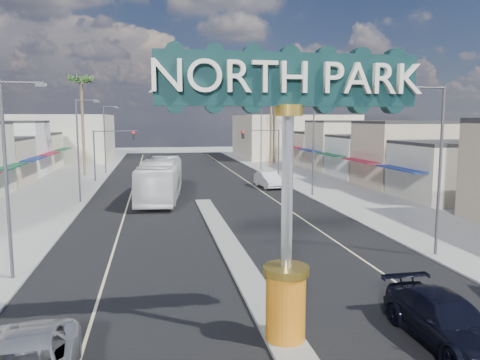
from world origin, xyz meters
name	(u,v)px	position (x,y,z in m)	size (l,w,h in m)	color
ground	(201,199)	(0.00, 30.00, 0.00)	(160.00, 160.00, 0.00)	gray
road	(201,199)	(0.00, 30.00, 0.01)	(20.00, 120.00, 0.01)	black
median_island	(229,245)	(0.00, 14.00, 0.08)	(1.30, 30.00, 0.16)	gray
sidewalk_left	(39,204)	(-14.00, 30.00, 0.06)	(8.00, 120.00, 0.12)	gray
sidewalk_right	(346,194)	(14.00, 30.00, 0.06)	(8.00, 120.00, 0.12)	gray
storefront_row_right	(380,153)	(24.00, 43.00, 3.00)	(12.00, 42.00, 6.00)	#B7B29E
backdrop_far_left	(51,138)	(-22.00, 75.00, 4.00)	(20.00, 20.00, 8.00)	#B7B29E
backdrop_far_right	(292,136)	(22.00, 75.00, 4.00)	(20.00, 20.00, 8.00)	beige
gateway_sign	(288,164)	(0.00, 1.98, 5.93)	(8.20, 1.50, 9.15)	orange
traffic_signal_left	(110,145)	(-9.18, 43.99, 4.27)	(5.09, 0.45, 6.00)	#47474C
traffic_signal_right	(264,144)	(9.18, 43.99, 4.27)	(5.09, 0.45, 6.00)	#47474C
streetlight_l_near	(10,170)	(-10.43, 10.00, 5.07)	(2.03, 0.22, 9.00)	#47474C
streetlight_l_mid	(80,145)	(-10.43, 30.00, 5.07)	(2.03, 0.22, 9.00)	#47474C
streetlight_l_far	(106,136)	(-10.43, 52.00, 5.07)	(2.03, 0.22, 9.00)	#47474C
streetlight_r_near	(437,162)	(10.43, 10.00, 5.07)	(2.03, 0.22, 9.00)	#47474C
streetlight_r_mid	(312,143)	(10.43, 30.00, 5.07)	(2.03, 0.22, 9.00)	#47474C
streetlight_r_far	(260,135)	(10.43, 52.00, 5.07)	(2.03, 0.22, 9.00)	#47474C
palm_left_far	(81,85)	(-13.00, 50.00, 11.50)	(2.60, 2.60, 13.10)	brown
palm_right_mid	(271,96)	(13.00, 56.00, 10.60)	(2.60, 2.60, 12.10)	brown
palm_right_far	(274,87)	(15.00, 62.00, 12.39)	(2.60, 2.60, 14.10)	brown
suv_right	(446,320)	(5.19, 1.06, 0.78)	(2.19, 5.39, 1.56)	black
car_parked_right	(268,180)	(7.83, 36.27, 0.85)	(1.80, 5.17, 1.70)	silver
city_bus	(161,180)	(-3.65, 30.52, 1.85)	(3.12, 13.31, 3.71)	white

